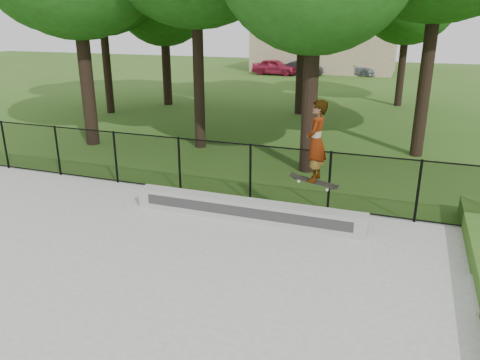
% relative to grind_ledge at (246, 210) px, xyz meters
% --- Properties ---
extents(ground, '(100.00, 100.00, 0.00)m').
position_rel_grind_ledge_xyz_m(ground, '(-2.31, -4.70, -0.30)').
color(ground, '#2E5417').
rests_on(ground, ground).
extents(concrete_slab, '(14.00, 12.00, 0.06)m').
position_rel_grind_ledge_xyz_m(concrete_slab, '(-2.31, -4.70, -0.27)').
color(concrete_slab, gray).
rests_on(concrete_slab, ground).
extents(grind_ledge, '(5.49, 0.40, 0.48)m').
position_rel_grind_ledge_xyz_m(grind_ledge, '(0.00, 0.00, 0.00)').
color(grind_ledge, '#999894').
rests_on(grind_ledge, concrete_slab).
extents(car_a, '(3.85, 1.78, 1.29)m').
position_rel_grind_ledge_xyz_m(car_a, '(-7.62, 29.07, 0.34)').
color(car_a, maroon).
rests_on(car_a, ground).
extents(car_b, '(3.15, 1.35, 1.12)m').
position_rel_grind_ledge_xyz_m(car_b, '(-5.44, 29.80, 0.26)').
color(car_b, black).
rests_on(car_b, ground).
extents(car_c, '(4.23, 2.63, 1.24)m').
position_rel_grind_ledge_xyz_m(car_c, '(-1.49, 31.18, 0.32)').
color(car_c, gray).
rests_on(car_c, ground).
extents(skater_airborne, '(0.83, 0.63, 1.84)m').
position_rel_grind_ledge_xyz_m(skater_airborne, '(1.59, -0.25, 1.81)').
color(skater_airborne, black).
rests_on(skater_airborne, ground).
extents(chainlink_fence, '(16.06, 0.06, 1.50)m').
position_rel_grind_ledge_xyz_m(chainlink_fence, '(-2.31, 1.20, 0.51)').
color(chainlink_fence, black).
rests_on(chainlink_fence, concrete_slab).
extents(distant_building, '(12.40, 6.40, 4.30)m').
position_rel_grind_ledge_xyz_m(distant_building, '(-4.31, 33.30, 1.86)').
color(distant_building, '#C2AE88').
rests_on(distant_building, ground).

